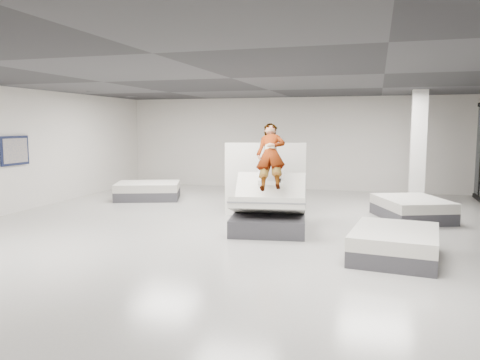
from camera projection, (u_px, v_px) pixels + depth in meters
The scene contains 10 objects.
room at pixel (231, 156), 9.74m from camera, with size 14.00×14.04×3.20m.
hero_bed at pixel (269, 211), 10.09m from camera, with size 1.82×2.25×1.28m.
person at pixel (271, 168), 10.30m from camera, with size 0.65×0.43×1.78m, color slate.
remote at pixel (280, 181), 9.95m from camera, with size 0.05×0.14×0.03m, color black.
divider_panel at pixel (265, 179), 11.57m from camera, with size 1.99×0.09×1.81m, color white.
flat_bed_right_far at pixel (412, 209), 11.20m from camera, with size 1.97×2.22×0.50m.
flat_bed_right_near at pixel (395, 244), 7.92m from camera, with size 1.55×1.95×0.50m.
flat_bed_left_far at pixel (148, 191), 14.22m from camera, with size 2.22×1.94×0.51m.
column at pixel (418, 148), 12.92m from camera, with size 0.40×0.40×3.20m, color silver.
wall_poster at pixel (15, 151), 11.88m from camera, with size 0.06×0.95×0.75m.
Camera 1 is at (2.91, -9.29, 2.26)m, focal length 35.00 mm.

